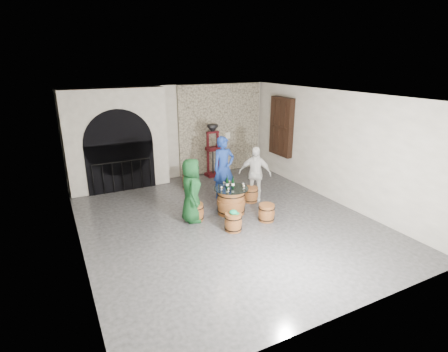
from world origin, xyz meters
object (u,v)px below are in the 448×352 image
barrel_table (231,201)px  barrel_stool_right (251,194)px  person_green (191,190)px  side_barrel (189,180)px  barrel_stool_far (224,192)px  wine_bottle_center (233,183)px  wine_bottle_right (227,182)px  barrel_stool_near_left (233,222)px  person_blue (224,168)px  wine_bottle_left (227,183)px  person_white (255,174)px  barrel_stool_near_right (266,213)px  corking_press (213,146)px  barrel_stool_left (196,212)px

barrel_table → barrel_stool_right: 1.03m
person_green → side_barrel: 2.43m
barrel_stool_right → barrel_stool_far: bearing=140.0°
wine_bottle_center → wine_bottle_right: bearing=121.7°
wine_bottle_right → barrel_stool_near_left: bearing=-109.8°
wine_bottle_center → side_barrel: wine_bottle_center is taller
person_blue → wine_bottle_center: size_ratio=5.82×
barrel_table → wine_bottle_left: (-0.09, 0.06, 0.50)m
barrel_stool_right → barrel_stool_near_left: size_ratio=1.00×
person_white → wine_bottle_right: size_ratio=5.01×
barrel_stool_right → wine_bottle_left: wine_bottle_left is taller
barrel_stool_far → barrel_stool_right: size_ratio=1.00×
barrel_stool_far → person_green: bearing=-147.0°
barrel_stool_near_right → wine_bottle_right: (-0.65, 0.98, 0.64)m
barrel_stool_far → barrel_stool_near_right: size_ratio=1.00×
person_green → corking_press: corking_press is taller
wine_bottle_center → barrel_stool_near_right: bearing=-56.2°
barrel_table → side_barrel: bearing=97.7°
barrel_stool_near_left → person_blue: (0.77, 2.02, 0.72)m
person_white → wine_bottle_center: 1.17m
person_white → wine_bottle_left: bearing=-117.9°
wine_bottle_center → barrel_stool_left: bearing=177.0°
person_white → side_barrel: person_white is taller
barrel_table → corking_press: bearing=73.2°
person_white → person_green: bearing=-128.1°
barrel_stool_right → barrel_stool_near_left: (-1.35, -1.39, 0.00)m
corking_press → wine_bottle_left: bearing=-110.6°
barrel_stool_right → barrel_stool_near_left: 1.93m
barrel_table → barrel_stool_left: 1.03m
barrel_stool_left → person_blue: size_ratio=0.24×
barrel_stool_far → barrel_stool_near_left: same height
barrel_stool_left → person_green: bearing=177.0°
barrel_stool_near_left → person_blue: 2.28m
barrel_stool_near_right → barrel_table: bearing=126.2°
barrel_table → person_green: person_green is taller
barrel_stool_left → wine_bottle_center: bearing=-3.0°
person_white → barrel_stool_right: bearing=-113.8°
barrel_table → barrel_stool_left: bearing=177.0°
person_blue → side_barrel: 1.50m
person_green → person_white: size_ratio=1.03×
barrel_stool_near_right → person_white: size_ratio=0.27×
barrel_stool_near_left → barrel_stool_right: bearing=45.9°
wine_bottle_center → side_barrel: size_ratio=0.54×
person_green → person_blue: bearing=-37.0°
wine_bottle_center → wine_bottle_left: bearing=157.4°
barrel_stool_near_right → wine_bottle_center: wine_bottle_center is taller
barrel_stool_near_right → wine_bottle_left: 1.29m
barrel_stool_far → person_white: person_white is taller
person_green → side_barrel: size_ratio=2.76×
person_blue → wine_bottle_left: bearing=-115.1°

